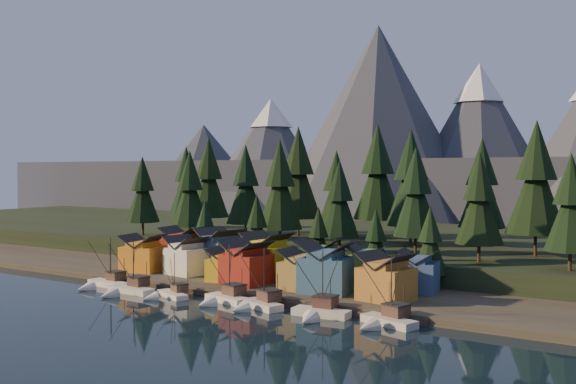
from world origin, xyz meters
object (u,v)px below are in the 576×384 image
Objects in this scene: boat_3 at (223,290)px; boat_4 at (257,295)px; boat_1 at (126,283)px; boat_2 at (167,289)px; boat_0 at (103,277)px; boat_6 at (384,311)px; house_front_1 at (187,254)px; boat_5 at (318,303)px; house_back_1 at (220,249)px; house_front_0 at (143,252)px; house_back_0 at (182,246)px.

boat_3 reaches higher than boat_4.
boat_1 reaches higher than boat_2.
boat_6 reaches higher than boat_0.
house_front_1 is at bearing -178.33° from boat_6.
boat_2 is 0.79× the size of boat_3.
boat_5 reaches higher than boat_6.
boat_1 is 26.01m from house_back_1.
boat_3 is at bearing -163.06° from boat_6.
boat_4 is 1.23× the size of house_front_0.
boat_0 is 19.17m from house_front_1.
house_front_1 is 7.92m from house_back_1.
boat_3 is at bearing -164.73° from boat_4.
boat_4 is 0.99× the size of boat_6.
boat_1 is 19.03m from house_front_1.
boat_3 is 28.61m from house_back_1.
boat_4 is 1.19× the size of house_back_0.
boat_6 is (24.80, 0.69, -0.04)m from boat_4.
boat_6 is 1.15× the size of house_back_1.
house_front_1 is at bearing 141.34° from boat_2.
boat_3 is (12.46, 1.89, 0.68)m from boat_2.
house_back_1 reaches higher than boat_3.
house_back_1 is at bearing 124.49° from boat_2.
boat_4 is at bearing -27.55° from house_back_1.
boat_6 reaches higher than boat_1.
boat_3 is at bearing 7.48° from boat_0.
boat_6 is (12.03, 0.56, -0.01)m from boat_5.
boat_5 is at bearing -160.43° from boat_6.
boat_0 is at bearing -93.56° from house_front_0.
boat_5 is 1.17× the size of house_back_1.
house_back_0 is at bearing 177.10° from boat_6.
boat_3 is (32.03, 0.90, 0.35)m from boat_0.
house_front_1 is at bearing 157.79° from boat_3.
boat_6 is at bearing 6.38° from boat_1.
house_back_1 is at bearing 64.20° from boat_0.
house_front_1 is (-9.91, 17.06, 4.27)m from boat_2.
boat_4 reaches higher than boat_2.
boat_2 is at bearing -46.35° from house_front_0.
house_front_0 is (-11.80, 16.23, 3.77)m from boat_1.
boat_4 is at bearing -19.04° from house_front_1.
boat_3 is 1.00× the size of boat_6.
boat_4 is 0.97× the size of boat_5.
boat_5 reaches higher than boat_3.
boat_1 is at bearing -66.27° from house_front_0.
boat_0 is 0.97× the size of boat_3.
house_front_0 is 0.92× the size of house_back_1.
boat_1 is 55.75m from boat_6.
house_back_0 is (-18.66, 25.10, 4.83)m from boat_2.
boat_4 is (30.84, 2.79, 0.30)m from boat_1.
boat_1 is 0.98× the size of boat_6.
boat_5 is at bearing -25.79° from house_front_0.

